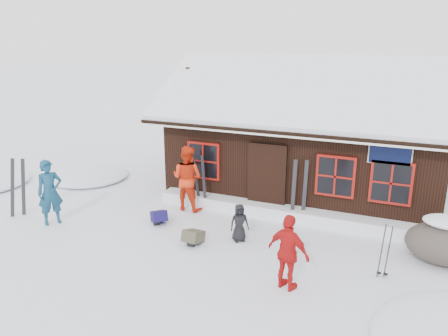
# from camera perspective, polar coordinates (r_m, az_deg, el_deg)

# --- Properties ---
(ground) EXTENTS (120.00, 120.00, 0.00)m
(ground) POSITION_cam_1_polar(r_m,az_deg,el_deg) (11.11, -2.88, -9.55)
(ground) COLOR white
(ground) RESTS_ON ground
(mountain_hut) EXTENTS (8.90, 6.09, 4.42)m
(mountain_hut) POSITION_cam_1_polar(r_m,az_deg,el_deg) (14.60, 11.00, 3.22)
(mountain_hut) COLOR black
(mountain_hut) RESTS_ON ground
(snow_drift) EXTENTS (7.60, 0.60, 0.35)m
(snow_drift) POSITION_cam_1_polar(r_m,az_deg,el_deg) (12.49, 7.91, -5.73)
(snow_drift) COLOR white
(snow_drift) RESTS_ON ground
(snow_mounds) EXTENTS (20.60, 13.20, 0.48)m
(snow_mounds) POSITION_cam_1_polar(r_m,az_deg,el_deg) (12.18, 8.08, -7.24)
(snow_mounds) COLOR white
(snow_mounds) RESTS_ON ground
(skier_teal) EXTENTS (0.73, 0.78, 1.80)m
(skier_teal) POSITION_cam_1_polar(r_m,az_deg,el_deg) (12.68, -21.78, -2.97)
(skier_teal) COLOR navy
(skier_teal) RESTS_ON ground
(skier_orange_left) EXTENTS (0.97, 0.78, 1.93)m
(skier_orange_left) POSITION_cam_1_polar(r_m,az_deg,el_deg) (12.79, -4.82, -1.31)
(skier_orange_left) COLOR red
(skier_orange_left) RESTS_ON ground
(skier_orange_right) EXTENTS (1.02, 0.67, 1.61)m
(skier_orange_right) POSITION_cam_1_polar(r_m,az_deg,el_deg) (8.93, 8.41, -10.90)
(skier_orange_right) COLOR red
(skier_orange_right) RESTS_ON ground
(skier_crouched) EXTENTS (0.57, 0.54, 0.97)m
(skier_crouched) POSITION_cam_1_polar(r_m,az_deg,el_deg) (10.94, 2.02, -7.17)
(skier_crouched) COLOR black
(skier_crouched) RESTS_ON ground
(boulder) EXTENTS (1.70, 1.28, 1.00)m
(boulder) POSITION_cam_1_polar(r_m,az_deg,el_deg) (11.09, 26.93, -8.65)
(boulder) COLOR #534942
(boulder) RESTS_ON ground
(ski_pair_left) EXTENTS (0.50, 0.35, 1.75)m
(ski_pair_left) POSITION_cam_1_polar(r_m,az_deg,el_deg) (13.62, -25.32, -2.41)
(ski_pair_left) COLOR black
(ski_pair_left) RESTS_ON ground
(ski_pair_mid) EXTENTS (0.53, 0.17, 1.65)m
(ski_pair_mid) POSITION_cam_1_polar(r_m,az_deg,el_deg) (12.99, -3.13, -1.87)
(ski_pair_mid) COLOR black
(ski_pair_mid) RESTS_ON ground
(ski_pair_right) EXTENTS (0.43, 0.16, 1.82)m
(ski_pair_right) POSITION_cam_1_polar(r_m,az_deg,el_deg) (12.12, 9.78, -3.08)
(ski_pair_right) COLOR black
(ski_pair_right) RESTS_ON ground
(ski_poles) EXTENTS (0.22, 0.11, 1.24)m
(ski_poles) POSITION_cam_1_polar(r_m,az_deg,el_deg) (9.92, 20.25, -10.29)
(ski_poles) COLOR black
(ski_poles) RESTS_ON ground
(backpack_blue) EXTENTS (0.64, 0.65, 0.28)m
(backpack_blue) POSITION_cam_1_polar(r_m,az_deg,el_deg) (12.18, -8.49, -6.54)
(backpack_blue) COLOR #151044
(backpack_blue) RESTS_ON ground
(backpack_olive) EXTENTS (0.42, 0.54, 0.28)m
(backpack_olive) POSITION_cam_1_polar(r_m,az_deg,el_deg) (10.93, -4.02, -9.21)
(backpack_olive) COLOR #454131
(backpack_olive) RESTS_ON ground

